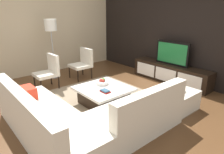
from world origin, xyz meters
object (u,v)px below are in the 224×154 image
at_px(ottoman, 176,99).
at_px(accent_chair_far, 83,62).
at_px(accent_chair_near, 49,70).
at_px(fruit_bowl, 102,82).
at_px(media_console, 170,73).
at_px(sectional_couch, 82,118).
at_px(television, 172,53).
at_px(decorative_ball, 178,85).
at_px(floor_lamp, 51,28).
at_px(coffee_table, 104,95).
at_px(book_stack, 105,91).

height_order(ottoman, accent_chair_far, accent_chair_far).
relative_size(accent_chair_near, fruit_bowl, 3.11).
xyz_separation_m(media_console, sectional_couch, (0.53, -3.25, 0.03)).
relative_size(television, decorative_ball, 4.17).
bearing_deg(television, sectional_couch, -80.72).
bearing_deg(floor_lamp, media_console, 42.55).
bearing_deg(decorative_ball, media_console, 128.78).
bearing_deg(fruit_bowl, television, 82.75).
bearing_deg(ottoman, fruit_bowl, -144.79).
bearing_deg(television, decorative_ball, -51.23).
xyz_separation_m(television, fruit_bowl, (-0.28, -2.19, -0.39)).
height_order(sectional_couch, accent_chair_near, accent_chair_near).
bearing_deg(decorative_ball, accent_chair_far, -172.79).
distance_m(television, accent_chair_far, 2.54).
bearing_deg(decorative_ball, television, 128.77).
relative_size(accent_chair_near, ottoman, 1.24).
distance_m(floor_lamp, fruit_bowl, 2.43).
xyz_separation_m(coffee_table, accent_chair_far, (-1.80, 0.65, 0.29)).
height_order(fruit_bowl, decorative_ball, decorative_ball).
height_order(sectional_couch, fruit_bowl, sectional_couch).
height_order(television, accent_chair_far, television).
height_order(media_console, fruit_bowl, fruit_bowl).
relative_size(television, accent_chair_near, 1.14).
distance_m(sectional_couch, fruit_bowl, 1.34).
bearing_deg(television, media_console, -90.00).
relative_size(television, accent_chair_far, 1.14).
height_order(television, ottoman, television).
distance_m(sectional_couch, accent_chair_near, 2.36).
height_order(floor_lamp, fruit_bowl, floor_lamp).
bearing_deg(coffee_table, ottoman, 42.29).
xyz_separation_m(accent_chair_near, accent_chair_far, (-0.14, 1.11, 0.00)).
distance_m(television, coffee_table, 2.38).
bearing_deg(accent_chair_near, sectional_couch, -18.72).
height_order(floor_lamp, book_stack, floor_lamp).
xyz_separation_m(coffee_table, accent_chair_near, (-1.67, -0.46, 0.29)).
distance_m(accent_chair_near, decorative_ball, 3.16).
relative_size(accent_chair_near, book_stack, 4.11).
bearing_deg(accent_chair_near, floor_lamp, 140.06).
relative_size(ottoman, fruit_bowl, 2.50).
bearing_deg(accent_chair_far, floor_lamp, -143.68).
bearing_deg(floor_lamp, book_stack, -3.16).
distance_m(fruit_bowl, book_stack, 0.46).
relative_size(sectional_couch, fruit_bowl, 8.74).
xyz_separation_m(fruit_bowl, decorative_ball, (1.30, 0.92, 0.09)).
height_order(accent_chair_near, accent_chair_far, same).
bearing_deg(fruit_bowl, media_console, 82.75).
bearing_deg(media_console, accent_chair_near, -122.65).
relative_size(media_console, fruit_bowl, 8.16).
distance_m(floor_lamp, accent_chair_far, 1.29).
relative_size(sectional_couch, accent_chair_far, 2.81).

